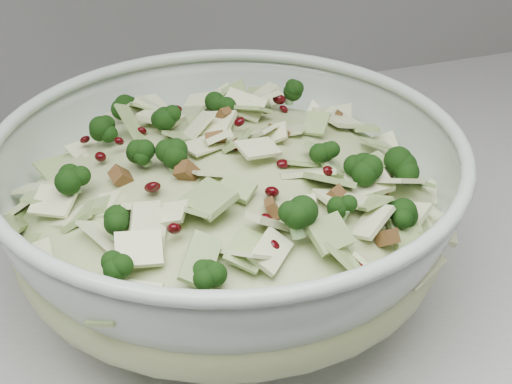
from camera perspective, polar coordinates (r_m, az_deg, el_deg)
mixing_bowl at (r=0.56m, az=-2.15°, el=-1.81°), size 0.37×0.37×0.14m
salad at (r=0.55m, az=-2.19°, el=0.20°), size 0.43×0.43×0.14m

